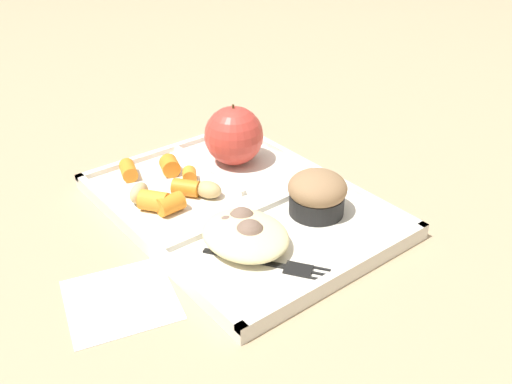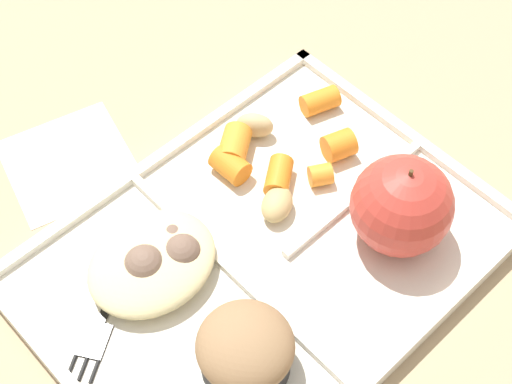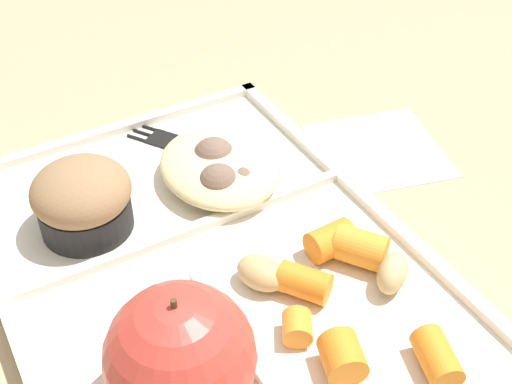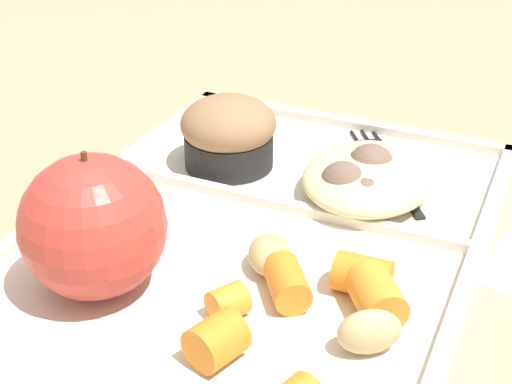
% 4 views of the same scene
% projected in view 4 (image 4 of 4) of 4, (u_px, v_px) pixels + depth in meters
% --- Properties ---
extents(ground, '(6.00, 6.00, 0.00)m').
position_uv_depth(ground, '(261.00, 248.00, 0.52)').
color(ground, tan).
extents(lunch_tray, '(0.40, 0.30, 0.02)m').
position_uv_depth(lunch_tray, '(261.00, 239.00, 0.51)').
color(lunch_tray, silver).
rests_on(lunch_tray, ground).
extents(green_apple, '(0.09, 0.09, 0.09)m').
position_uv_depth(green_apple, '(93.00, 226.00, 0.43)').
color(green_apple, '#C63D33').
rests_on(green_apple, lunch_tray).
extents(bran_muffin, '(0.08, 0.08, 0.06)m').
position_uv_depth(bran_muffin, '(229.00, 133.00, 0.58)').
color(bran_muffin, black).
rests_on(bran_muffin, lunch_tray).
extents(carrot_slice_edge, '(0.03, 0.03, 0.03)m').
position_uv_depth(carrot_slice_edge, '(216.00, 341.00, 0.39)').
color(carrot_slice_edge, orange).
rests_on(carrot_slice_edge, lunch_tray).
extents(carrot_slice_center, '(0.03, 0.03, 0.02)m').
position_uv_depth(carrot_slice_center, '(228.00, 302.00, 0.43)').
color(carrot_slice_center, orange).
rests_on(carrot_slice_center, lunch_tray).
extents(carrot_slice_back, '(0.05, 0.04, 0.03)m').
position_uv_depth(carrot_slice_back, '(376.00, 296.00, 0.42)').
color(carrot_slice_back, orange).
rests_on(carrot_slice_back, lunch_tray).
extents(carrot_slice_near_corner, '(0.03, 0.04, 0.03)m').
position_uv_depth(carrot_slice_near_corner, '(362.00, 275.00, 0.44)').
color(carrot_slice_near_corner, orange).
rests_on(carrot_slice_near_corner, lunch_tray).
extents(carrot_slice_tilted, '(0.04, 0.04, 0.02)m').
position_uv_depth(carrot_slice_tilted, '(287.00, 283.00, 0.44)').
color(carrot_slice_tilted, orange).
rests_on(carrot_slice_tilted, lunch_tray).
extents(potato_chunk_large, '(0.05, 0.04, 0.02)m').
position_uv_depth(potato_chunk_large, '(270.00, 255.00, 0.47)').
color(potato_chunk_large, tan).
rests_on(potato_chunk_large, lunch_tray).
extents(potato_chunk_small, '(0.04, 0.04, 0.03)m').
position_uv_depth(potato_chunk_small, '(369.00, 332.00, 0.40)').
color(potato_chunk_small, tan).
rests_on(potato_chunk_small, lunch_tray).
extents(egg_noodle_pile, '(0.12, 0.10, 0.03)m').
position_uv_depth(egg_noodle_pile, '(368.00, 177.00, 0.55)').
color(egg_noodle_pile, beige).
rests_on(egg_noodle_pile, lunch_tray).
extents(meatball_front, '(0.04, 0.04, 0.04)m').
position_uv_depth(meatball_front, '(370.00, 168.00, 0.55)').
color(meatball_front, '#755B4C').
rests_on(meatball_front, lunch_tray).
extents(meatball_side, '(0.03, 0.03, 0.03)m').
position_uv_depth(meatball_side, '(366.00, 196.00, 0.53)').
color(meatball_side, '#755B4C').
rests_on(meatball_side, lunch_tray).
extents(meatball_center, '(0.03, 0.03, 0.03)m').
position_uv_depth(meatball_center, '(343.00, 184.00, 0.53)').
color(meatball_center, '#755B4C').
rests_on(meatball_center, lunch_tray).
extents(plastic_fork, '(0.13, 0.10, 0.00)m').
position_uv_depth(plastic_fork, '(382.00, 161.00, 0.60)').
color(plastic_fork, black).
rests_on(plastic_fork, lunch_tray).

